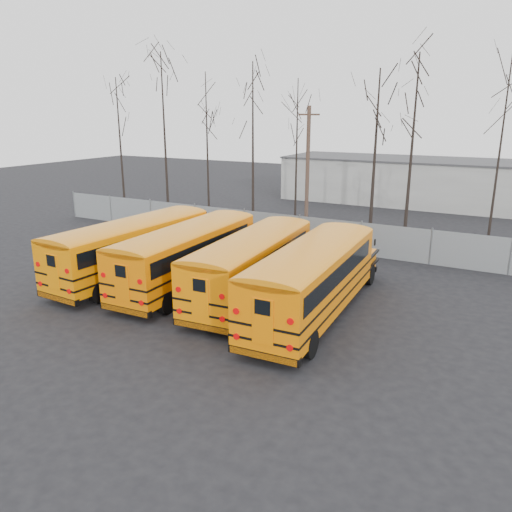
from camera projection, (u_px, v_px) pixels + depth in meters
The scene contains 16 objects.
ground at pixel (187, 310), 21.62m from camera, with size 120.00×120.00×0.00m, color black.
fence at pixel (299, 231), 31.47m from camera, with size 40.00×0.04×2.00m, color gray.
distant_building at pixel (404, 181), 47.16m from camera, with size 22.00×8.00×4.00m, color beige.
bus_a at pixel (135, 243), 25.35m from camera, with size 3.08×11.23×3.11m.
bus_b at pixel (190, 250), 24.18m from camera, with size 2.88×11.07×3.07m.
bus_c at pixel (254, 260), 22.65m from camera, with size 3.27×10.98×3.03m.
bus_d at pixel (315, 274), 20.47m from camera, with size 3.10×11.41×3.16m.
utility_pole_left at pixel (307, 169), 34.36m from camera, with size 1.55×0.27×8.68m.
tree_0 at pixel (120, 146), 41.98m from camera, with size 0.26×0.26×11.00m, color black.
tree_1 at pixel (165, 138), 39.19m from camera, with size 0.26×0.26×12.66m, color black.
tree_2 at pixel (207, 147), 39.55m from camera, with size 0.26×0.26×11.25m, color black.
tree_3 at pixel (253, 148), 35.62m from camera, with size 0.26×0.26×11.61m, color black.
tree_4 at pixel (296, 155), 35.99m from camera, with size 0.26×0.26×10.53m, color black.
tree_5 at pixel (375, 154), 33.89m from camera, with size 0.26×0.26×11.02m, color black.
tree_6 at pixel (412, 150), 32.19m from camera, with size 0.26×0.26×11.82m, color black.
tree_7 at pixel (499, 156), 29.17m from camera, with size 0.26×0.26×11.58m, color black.
Camera 1 is at (12.25, -16.25, 8.23)m, focal length 35.00 mm.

